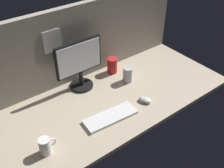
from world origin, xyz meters
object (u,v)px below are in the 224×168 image
object	(u,v)px
mug_steel	(128,75)
monitor	(79,63)
mouse	(145,100)
mug_ceramic_white	(45,146)
mug_red_plastic	(112,65)
keyboard	(110,117)

from	to	relation	value
mug_steel	monitor	bearing A→B (deg)	152.89
mouse	mug_ceramic_white	world-z (taller)	mug_ceramic_white
mug_red_plastic	mug_ceramic_white	world-z (taller)	mug_red_plastic
keyboard	mug_ceramic_white	distance (cm)	47.39
monitor	keyboard	world-z (taller)	monitor
mouse	keyboard	bearing A→B (deg)	156.67
mug_steel	mug_ceramic_white	distance (cm)	87.46
mouse	mug_red_plastic	bearing A→B (deg)	64.22
keyboard	mug_steel	size ratio (longest dim) A/B	3.00
mouse	mug_steel	xyz separation A→B (cm)	(6.53, 27.34, 4.47)
mug_steel	mug_ceramic_white	bearing A→B (deg)	-162.77
monitor	mug_red_plastic	distance (cm)	34.11
monitor	mouse	xyz separation A→B (cm)	(26.36, -44.18, -19.19)
keyboard	mug_red_plastic	xyz separation A→B (cm)	(34.39, 43.09, 5.49)
mug_red_plastic	mug_ceramic_white	bearing A→B (deg)	-151.98
mug_ceramic_white	mug_red_plastic	bearing A→B (deg)	28.02
keyboard	mug_ceramic_white	bearing A→B (deg)	-174.90
keyboard	mug_ceramic_white	size ratio (longest dim) A/B	3.37
keyboard	mug_steel	distance (cm)	44.76
mug_steel	mug_ceramic_white	size ratio (longest dim) A/B	1.12
mug_red_plastic	mug_steel	bearing A→B (deg)	-83.58
monitor	mouse	distance (cm)	54.91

